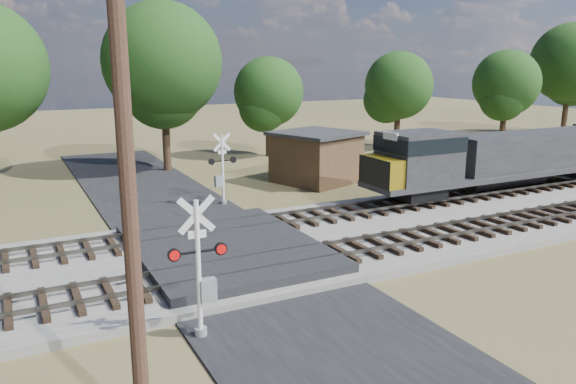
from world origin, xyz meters
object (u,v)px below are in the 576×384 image
utility_pole (128,194)px  equipment_shed (316,157)px  crossing_signal_far (221,176)px  crossing_signal_near (202,280)px

utility_pole → equipment_shed: 26.57m
crossing_signal_far → equipment_shed: crossing_signal_far is taller
utility_pole → crossing_signal_far: bearing=86.6°
crossing_signal_far → equipment_shed: bearing=-160.5°
utility_pole → equipment_shed: bearing=74.1°
utility_pole → equipment_shed: utility_pole is taller
crossing_signal_near → equipment_shed: 21.94m
crossing_signal_near → equipment_shed: crossing_signal_near is taller
utility_pole → crossing_signal_near: bearing=76.4°
crossing_signal_near → equipment_shed: size_ratio=0.68×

